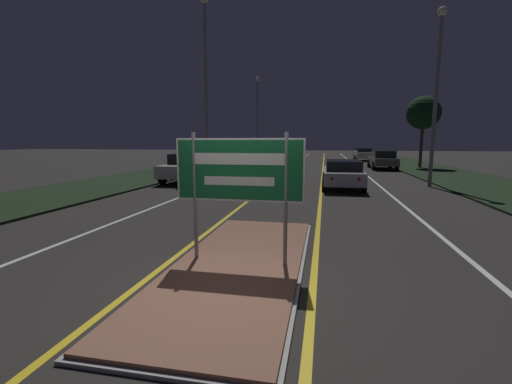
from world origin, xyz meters
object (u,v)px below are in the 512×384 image
(car_receding_0, at_px, (343,173))
(car_approaching_0, at_px, (188,167))
(car_receding_2, at_px, (363,154))
(streetlight_right_near, at_px, (437,81))
(car_approaching_1, at_px, (232,161))
(highway_sign, at_px, (239,174))
(streetlight_left_near, at_px, (205,55))
(car_receding_1, at_px, (383,159))
(streetlight_left_far, at_px, (257,109))

(car_receding_0, height_order, car_approaching_0, car_approaching_0)
(car_receding_0, distance_m, car_receding_2, 24.47)
(streetlight_right_near, height_order, car_approaching_1, streetlight_right_near)
(highway_sign, height_order, car_receding_2, highway_sign)
(highway_sign, bearing_deg, streetlight_left_near, 111.17)
(car_receding_1, height_order, car_approaching_0, car_approaching_0)
(car_receding_0, bearing_deg, streetlight_right_near, 16.83)
(streetlight_left_far, bearing_deg, car_approaching_1, -86.80)
(streetlight_right_near, relative_size, car_receding_2, 1.79)
(streetlight_left_near, bearing_deg, streetlight_right_near, -15.54)
(car_receding_2, bearing_deg, car_approaching_0, -116.73)
(streetlight_left_near, distance_m, car_receding_2, 23.79)
(car_receding_1, height_order, car_approaching_1, car_receding_1)
(car_receding_0, height_order, car_receding_1, car_receding_1)
(car_receding_1, bearing_deg, car_receding_0, -106.93)
(car_receding_2, bearing_deg, streetlight_left_near, -121.73)
(highway_sign, distance_m, streetlight_right_near, 14.50)
(streetlight_left_near, bearing_deg, car_approaching_1, 82.85)
(highway_sign, bearing_deg, streetlight_right_near, 62.11)
(streetlight_right_near, relative_size, car_receding_0, 1.76)
(streetlight_right_near, bearing_deg, streetlight_left_near, 164.46)
(highway_sign, relative_size, car_receding_2, 0.49)
(highway_sign, height_order, car_receding_1, highway_sign)
(streetlight_left_near, xyz_separation_m, car_receding_0, (8.53, -4.85, -6.94))
(car_receding_1, relative_size, car_approaching_1, 1.03)
(car_receding_1, bearing_deg, streetlight_right_near, -86.99)
(highway_sign, bearing_deg, car_receding_0, 78.23)
(streetlight_left_far, relative_size, car_receding_1, 2.01)
(car_receding_2, bearing_deg, highway_sign, -99.27)
(car_receding_2, bearing_deg, car_approaching_1, -127.15)
(streetlight_left_near, height_order, car_receding_1, streetlight_left_near)
(streetlight_left_near, bearing_deg, streetlight_left_far, 90.81)
(streetlight_left_near, xyz_separation_m, car_approaching_1, (0.54, 4.27, -6.93))
(car_receding_0, relative_size, car_approaching_0, 1.08)
(streetlight_left_far, relative_size, streetlight_right_near, 1.15)
(streetlight_right_near, bearing_deg, car_receding_2, 92.04)
(streetlight_right_near, bearing_deg, highway_sign, -117.89)
(car_receding_1, relative_size, car_receding_2, 1.02)
(car_receding_0, bearing_deg, streetlight_left_near, 150.38)
(streetlight_left_far, relative_size, car_receding_0, 2.02)
(car_approaching_0, bearing_deg, streetlight_left_far, 91.27)
(car_approaching_0, bearing_deg, car_receding_0, -6.28)
(streetlight_left_near, height_order, car_receding_0, streetlight_left_near)
(car_receding_0, xyz_separation_m, car_receding_2, (3.45, 24.23, 0.07))
(streetlight_left_near, relative_size, car_approaching_1, 2.46)
(car_approaching_1, bearing_deg, highway_sign, -74.39)
(streetlight_right_near, bearing_deg, streetlight_left_far, 120.60)
(car_approaching_0, bearing_deg, car_receding_1, 43.12)
(streetlight_left_far, height_order, car_receding_1, streetlight_left_far)
(car_approaching_1, bearing_deg, car_approaching_0, -92.08)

